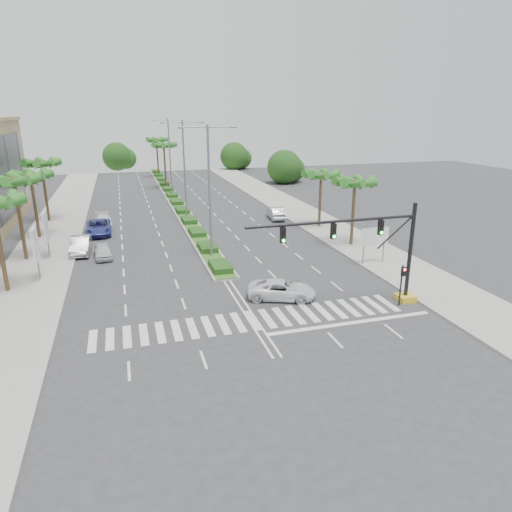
{
  "coord_description": "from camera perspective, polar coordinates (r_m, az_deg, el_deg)",
  "views": [
    {
      "loc": [
        -7.53,
        -26.19,
        13.2
      ],
      "look_at": [
        1.48,
        4.29,
        3.0
      ],
      "focal_mm": 32.0,
      "sensor_mm": 36.0,
      "label": 1
    }
  ],
  "objects": [
    {
      "name": "median_grass",
      "position": [
        72.76,
        -10.35,
        7.23
      ],
      "size": [
        1.8,
        75.0,
        0.04
      ],
      "primitive_type": "cube",
      "color": "#2C551D",
      "rests_on": "median"
    },
    {
      "name": "streetlight_far",
      "position": [
        72.87,
        -10.73,
        12.46
      ],
      "size": [
        5.1,
        0.25,
        12.0
      ],
      "color": "slate",
      "rests_on": "ground"
    },
    {
      "name": "car_right",
      "position": [
        58.04,
        2.5,
        5.41
      ],
      "size": [
        2.13,
        4.85,
        1.55
      ],
      "primitive_type": "imported",
      "rotation": [
        0.0,
        0.0,
        3.03
      ],
      "color": "#A7A8AC",
      "rests_on": "ground"
    },
    {
      "name": "ground",
      "position": [
        30.28,
        -0.4,
        -8.05
      ],
      "size": [
        160.0,
        160.0,
        0.0
      ],
      "primitive_type": "plane",
      "color": "#333335",
      "rests_on": "ground"
    },
    {
      "name": "car_parked_a",
      "position": [
        44.85,
        -18.6,
        0.6
      ],
      "size": [
        1.88,
        4.01,
        1.33
      ],
      "primitive_type": "imported",
      "rotation": [
        0.0,
        0.0,
        0.08
      ],
      "color": "silver",
      "rests_on": "ground"
    },
    {
      "name": "footpath_right",
      "position": [
        53.13,
        9.44,
        3.24
      ],
      "size": [
        6.0,
        120.0,
        0.15
      ],
      "primitive_type": "cube",
      "color": "gray",
      "rests_on": "ground"
    },
    {
      "name": "palm_left_mid",
      "position": [
        45.51,
        -27.97,
        8.01
      ],
      "size": [
        4.57,
        4.68,
        7.95
      ],
      "color": "brown",
      "rests_on": "ground"
    },
    {
      "name": "streetlight_mid",
      "position": [
        57.05,
        -8.95,
        11.15
      ],
      "size": [
        5.1,
        0.25,
        12.0
      ],
      "color": "slate",
      "rests_on": "ground"
    },
    {
      "name": "car_parked_c",
      "position": [
        53.58,
        -19.1,
        3.41
      ],
      "size": [
        2.75,
        5.74,
        1.58
      ],
      "primitive_type": "imported",
      "rotation": [
        0.0,
        0.0,
        0.02
      ],
      "color": "navy",
      "rests_on": "ground"
    },
    {
      "name": "billboard_far",
      "position": [
        45.9,
        -24.79,
        3.24
      ],
      "size": [
        0.18,
        2.1,
        4.35
      ],
      "color": "slate",
      "rests_on": "ground"
    },
    {
      "name": "palm_median_a",
      "position": [
        81.76,
        -11.45,
        13.22
      ],
      "size": [
        4.57,
        4.68,
        8.05
      ],
      "color": "brown",
      "rests_on": "ground"
    },
    {
      "name": "direction_sign",
      "position": [
        41.55,
        14.61,
        2.21
      ],
      "size": [
        2.7,
        0.11,
        3.4
      ],
      "color": "slate",
      "rests_on": "ground"
    },
    {
      "name": "palm_median_b",
      "position": [
        96.68,
        -12.33,
        13.82
      ],
      "size": [
        4.57,
        4.68,
        8.05
      ],
      "color": "brown",
      "rests_on": "ground"
    },
    {
      "name": "pedestrian_signal",
      "position": [
        33.23,
        17.81,
        -2.72
      ],
      "size": [
        0.28,
        0.36,
        3.0
      ],
      "color": "black",
      "rests_on": "ground"
    },
    {
      "name": "car_parked_b",
      "position": [
        46.98,
        -21.07,
        1.28
      ],
      "size": [
        1.86,
        4.96,
        1.62
      ],
      "primitive_type": "imported",
      "rotation": [
        0.0,
        0.0,
        -0.03
      ],
      "color": "#A09FA3",
      "rests_on": "ground"
    },
    {
      "name": "palm_left_far",
      "position": [
        53.38,
        -26.33,
        8.76
      ],
      "size": [
        4.57,
        4.68,
        7.35
      ],
      "color": "brown",
      "rests_on": "ground"
    },
    {
      "name": "palm_left_end",
      "position": [
        61.19,
        -25.23,
        10.21
      ],
      "size": [
        4.57,
        4.68,
        7.75
      ],
      "color": "brown",
      "rests_on": "ground"
    },
    {
      "name": "palm_right_far",
      "position": [
        53.49,
        8.14,
        9.79
      ],
      "size": [
        4.57,
        4.68,
        6.75
      ],
      "color": "brown",
      "rests_on": "ground"
    },
    {
      "name": "median",
      "position": [
        72.78,
        -10.34,
        7.13
      ],
      "size": [
        2.2,
        75.0,
        0.2
      ],
      "primitive_type": "cube",
      "color": "gray",
      "rests_on": "ground"
    },
    {
      "name": "billboard_near",
      "position": [
        40.15,
        -25.87,
        1.2
      ],
      "size": [
        0.18,
        2.1,
        4.35
      ],
      "color": "slate",
      "rests_on": "ground"
    },
    {
      "name": "signal_gantry",
      "position": [
        32.61,
        15.45,
        -0.26
      ],
      "size": [
        12.6,
        1.2,
        7.2
      ],
      "color": "gold",
      "rests_on": "ground"
    },
    {
      "name": "footpath_left",
      "position": [
        48.63,
        -24.87,
        0.44
      ],
      "size": [
        6.0,
        120.0,
        0.15
      ],
      "primitive_type": "cube",
      "color": "gray",
      "rests_on": "ground"
    },
    {
      "name": "palm_right_near",
      "position": [
        46.36,
        12.26,
        8.71
      ],
      "size": [
        4.57,
        4.68,
        7.05
      ],
      "color": "brown",
      "rests_on": "ground"
    },
    {
      "name": "car_parked_d",
      "position": [
        57.32,
        -18.55,
        4.23
      ],
      "size": [
        2.17,
        4.71,
        1.33
      ],
      "primitive_type": "imported",
      "rotation": [
        0.0,
        0.0,
        0.07
      ],
      "color": "white",
      "rests_on": "ground"
    },
    {
      "name": "car_crossing",
      "position": [
        33.41,
        3.24,
        -4.23
      ],
      "size": [
        5.45,
        3.94,
        1.38
      ],
      "primitive_type": "imported",
      "rotation": [
        0.0,
        0.0,
        1.2
      ],
      "color": "white",
      "rests_on": "ground"
    },
    {
      "name": "streetlight_near",
      "position": [
        41.39,
        -5.86,
        8.82
      ],
      "size": [
        5.1,
        0.25,
        12.0
      ],
      "color": "slate",
      "rests_on": "ground"
    }
  ]
}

